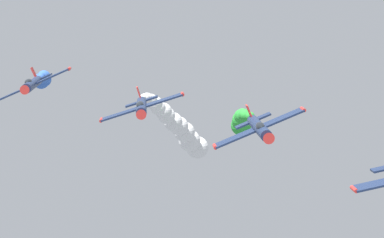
# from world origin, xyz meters

# --- Properties ---
(airplane_right_inner) EXTENTS (8.96, 10.35, 4.02)m
(airplane_right_inner) POSITION_xyz_m (-6.20, 4.11, 97.50)
(airplane_right_inner) COLOR navy
(smoke_trail_right_inner) EXTENTS (3.27, 17.98, 5.48)m
(smoke_trail_right_inner) POSITION_xyz_m (-7.03, -15.26, 95.07)
(smoke_trail_right_inner) COLOR green
(airplane_left_outer) EXTENTS (9.23, 10.35, 3.40)m
(airplane_left_outer) POSITION_xyz_m (5.10, -5.24, 98.32)
(airplane_left_outer) COLOR navy
(smoke_trail_left_outer) EXTENTS (10.70, 31.77, 14.02)m
(smoke_trail_left_outer) POSITION_xyz_m (-0.48, -35.38, 90.54)
(smoke_trail_left_outer) COLOR white
(airplane_right_outer) EXTENTS (8.91, 10.35, 4.15)m
(airplane_right_outer) POSITION_xyz_m (17.84, -13.32, 99.95)
(airplane_right_outer) COLOR navy
(smoke_trail_right_outer) EXTENTS (3.87, 17.59, 3.71)m
(smoke_trail_right_outer) POSITION_xyz_m (19.30, -32.78, 98.58)
(smoke_trail_right_outer) COLOR blue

